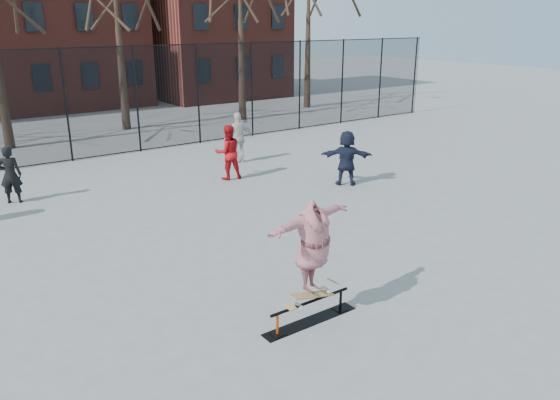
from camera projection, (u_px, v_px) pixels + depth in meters
ground at (341, 285)px, 10.58m from camera, size 100.00×100.00×0.00m
skate_rail at (310, 313)px, 9.25m from camera, size 1.85×0.28×0.41m
skateboard at (312, 297)px, 9.18m from camera, size 0.92×0.22×0.11m
skater at (313, 251)px, 8.91m from camera, size 2.02×0.93×1.59m
bystander_black at (10, 175)px, 15.08m from camera, size 0.70×0.59×1.62m
bystander_red at (228, 152)px, 17.34m from camera, size 0.97×0.82×1.75m
bystander_white at (239, 138)px, 19.36m from camera, size 1.12×0.64×1.79m
bystander_navy at (347, 158)px, 16.74m from camera, size 1.54×1.41×1.71m
fence at (105, 101)px, 19.93m from camera, size 34.03×0.07×4.00m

